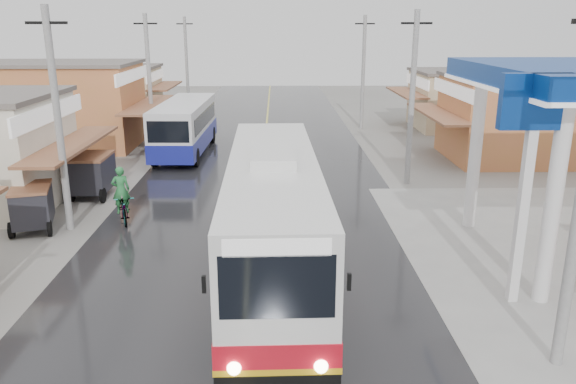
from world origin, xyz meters
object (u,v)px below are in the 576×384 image
object	(u,v)px
second_bus	(185,126)
cyclist	(123,204)
tricycle_far	(32,205)
tricycle_near	(92,173)
coach_bus	(273,214)

from	to	relation	value
second_bus	cyclist	world-z (taller)	second_bus
cyclist	tricycle_far	world-z (taller)	cyclist
cyclist	tricycle_near	bearing A→B (deg)	105.13
coach_bus	cyclist	xyz separation A→B (m)	(-5.79, 4.72, -1.13)
coach_bus	tricycle_far	bearing A→B (deg)	155.48
cyclist	tricycle_near	xyz separation A→B (m)	(-2.22, 3.42, 0.33)
coach_bus	tricycle_near	size ratio (longest dim) A/B	5.08
coach_bus	second_bus	size ratio (longest dim) A/B	1.36
coach_bus	second_bus	bearing A→B (deg)	106.44
cyclist	coach_bus	bearing A→B (deg)	-57.03
tricycle_near	coach_bus	bearing A→B (deg)	-45.26
cyclist	tricycle_near	distance (m)	4.09
tricycle_near	tricycle_far	xyz separation A→B (m)	(-0.90, -4.25, -0.11)
second_bus	tricycle_far	bearing A→B (deg)	-104.41
cyclist	tricycle_far	xyz separation A→B (m)	(-3.12, -0.83, 0.22)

